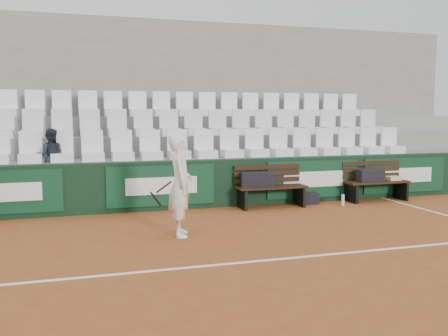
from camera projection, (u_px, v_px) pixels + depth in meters
ground at (228, 264)px, 6.56m from camera, size 80.00×80.00×0.00m
court_baseline at (228, 264)px, 6.56m from camera, size 18.00×0.06×0.01m
back_barrier at (173, 185)px, 10.32m from camera, size 18.00×0.34×1.00m
grandstand_tier_front at (164, 181)px, 10.90m from camera, size 18.00×0.95×1.00m
grandstand_tier_mid at (157, 166)px, 11.78m from camera, size 18.00×0.95×1.45m
grandstand_tier_back at (150, 154)px, 12.65m from camera, size 18.00×0.95×1.90m
grandstand_rear_wall at (146, 105)px, 13.11m from camera, size 18.00×0.30×4.40m
seat_row_front at (165, 144)px, 10.64m from camera, size 11.90×0.44×0.63m
seat_row_mid at (157, 122)px, 11.50m from camera, size 11.90×0.44×0.63m
seat_row_back at (151, 104)px, 12.35m from camera, size 11.90×0.44×0.63m
bench_left at (271, 197)px, 10.51m from camera, size 1.50×0.56×0.45m
bench_right at (376, 191)px, 11.29m from camera, size 1.50×0.56×0.45m
sports_bag_left at (257, 180)px, 10.40m from camera, size 0.73×0.42×0.29m
sports_bag_right at (370, 176)px, 11.17m from camera, size 0.59×0.29×0.27m
towel at (393, 178)px, 11.43m from camera, size 0.33×0.25×0.09m
sports_bag_ground at (308, 198)px, 10.90m from camera, size 0.42×0.27×0.25m
water_bottle_near at (245, 202)px, 10.46m from camera, size 0.07×0.07×0.25m
water_bottle_far at (343, 200)px, 10.70m from camera, size 0.07×0.07×0.24m
tennis_player at (180, 185)px, 8.00m from camera, size 0.74×0.66×1.66m
spectator_c at (50, 134)px, 9.98m from camera, size 0.59×0.48×1.12m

